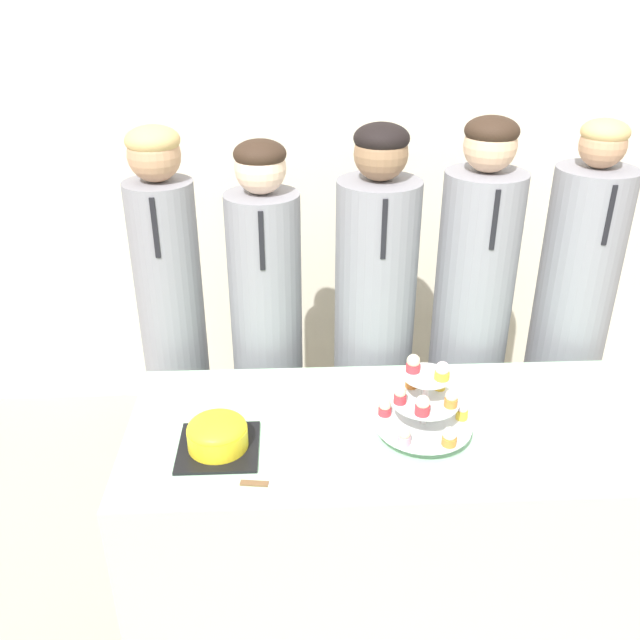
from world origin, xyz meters
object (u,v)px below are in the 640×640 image
Objects in this scene: cupcake_stand at (425,404)px; student_4 at (568,331)px; student_0 at (174,334)px; round_cake at (217,434)px; student_2 at (374,335)px; student_1 at (267,341)px; cake_knife at (271,485)px; student_3 at (469,330)px.

cupcake_stand is 0.99m from student_4.
round_cake is at bearing -71.43° from student_0.
student_2 reaches higher than round_cake.
cupcake_stand is at bearing -52.63° from student_1.
cake_knife is 0.17× the size of student_0.
student_3 reaches higher than cake_knife.
cupcake_stand is 0.74m from student_3.
cake_knife is 0.17× the size of student_3.
student_4 reaches higher than round_cake.
student_4 is (0.72, 0.67, -0.11)m from cupcake_stand.
cupcake_stand is 0.20× the size of student_1.
student_2 reaches higher than student_1.
round_cake is at bearing -143.85° from student_3.
student_0 reaches higher than student_1.
student_1 is at bearing -180.00° from student_4.
student_4 is at bearing 0.00° from student_1.
student_1 is at bearing 79.07° from round_cake.
student_0 is 1.00× the size of student_2.
student_2 is (0.57, 0.70, -0.04)m from round_cake.
student_4 is (0.80, -0.00, -0.00)m from student_2.
student_2 is (0.43, 0.00, 0.02)m from student_1.
cupcake_stand is 0.68m from student_2.
student_1 reaches higher than cupcake_stand.
cupcake_stand is at bearing -137.42° from student_4.
cupcake_stand is 1.11m from student_0.
cupcake_stand is at bearing 31.20° from cake_knife.
student_0 reaches higher than cupcake_stand.
student_1 is at bearing 99.29° from cake_knife.
student_0 is at bearing -180.00° from student_2.
student_4 reaches higher than cupcake_stand.
student_3 reaches higher than student_1.
student_2 reaches higher than cupcake_stand.
student_1 is 0.43m from student_2.
student_1 is at bearing -180.00° from student_2.
student_2 is at bearing 0.00° from student_1.
student_0 is 1.03× the size of student_1.
student_2 is at bearing 180.00° from student_4.
student_1 is at bearing 127.37° from cupcake_stand.
student_3 is at bearing 0.00° from student_1.
student_0 reaches higher than round_cake.
student_4 is (1.23, 0.00, 0.02)m from student_1.
student_0 is 0.37m from student_1.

